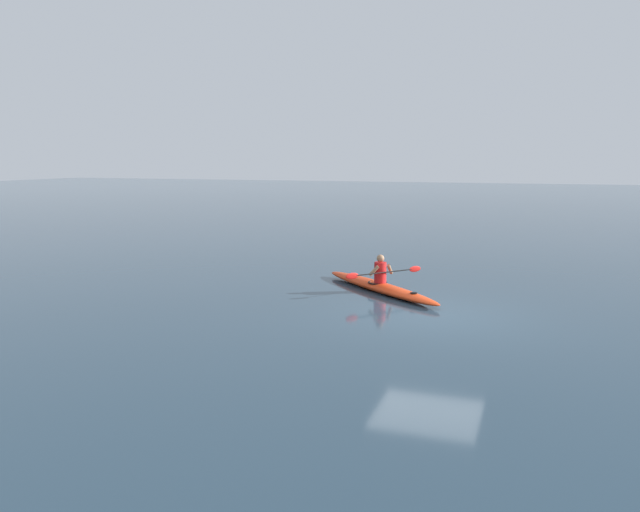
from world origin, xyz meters
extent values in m
plane|color=#233847|center=(0.00, 0.00, 0.00)|extent=(160.00, 160.00, 0.00)
ellipsoid|color=red|center=(1.76, -2.04, 0.13)|extent=(4.22, 3.73, 0.26)
torus|color=black|center=(1.82, -2.09, 0.24)|extent=(0.76, 0.76, 0.04)
cylinder|color=black|center=(0.60, -1.05, 0.25)|extent=(0.18, 0.18, 0.02)
cylinder|color=red|center=(1.73, -2.01, 0.54)|extent=(0.33, 0.33, 0.56)
sphere|color=#936B4C|center=(1.73, -2.01, 0.93)|extent=(0.21, 0.21, 0.21)
cylinder|color=black|center=(1.58, -1.88, 0.58)|extent=(1.39, 1.61, 0.03)
ellipsoid|color=red|center=(0.90, -2.68, 0.58)|extent=(0.29, 0.33, 0.17)
ellipsoid|color=red|center=(2.26, -1.09, 0.58)|extent=(0.29, 0.33, 0.17)
cylinder|color=#936B4C|center=(1.50, -2.17, 0.62)|extent=(0.16, 0.32, 0.34)
cylinder|color=#936B4C|center=(1.84, -1.76, 0.62)|extent=(0.31, 0.20, 0.34)
camera|label=1|loc=(-2.31, 14.20, 3.66)|focal=34.51mm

